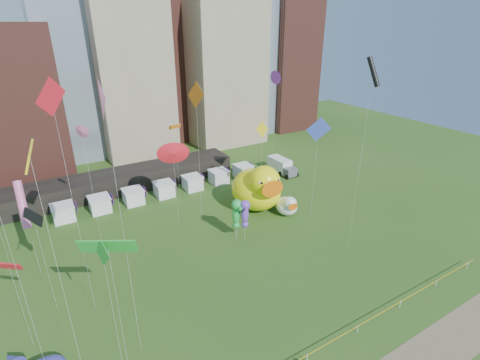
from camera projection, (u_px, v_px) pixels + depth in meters
skyline at (116, 47)px, 70.26m from camera, size 101.00×23.00×68.00m
pavilion at (123, 181)px, 60.37m from camera, size 38.00×6.00×3.20m
vendor_tents at (164, 190)px, 58.26m from camera, size 33.24×2.80×2.40m
caution_tape at (307, 356)px, 29.79m from camera, size 50.00×0.06×0.90m
big_duck at (258, 188)px, 53.34m from camera, size 8.37×10.42×7.62m
small_duck at (287, 205)px, 52.47m from camera, size 3.90×4.59×3.26m
seahorse_green at (237, 212)px, 45.41m from camera, size 1.49×1.83×5.79m
seahorse_purple at (245, 212)px, 45.19m from camera, size 1.72×1.91×5.79m
box_truck at (281, 166)px, 67.25m from camera, size 2.75×6.36×2.67m
kite_0 at (52, 102)px, 27.41m from camera, size 2.36×1.84×22.29m
kite_1 at (22, 205)px, 37.10m from camera, size 0.94×2.91×11.20m
kite_2 at (373, 73)px, 36.78m from camera, size 0.92×1.87×22.85m
kite_3 at (103, 256)px, 25.13m from camera, size 0.61×2.12×12.38m
kite_4 at (262, 130)px, 54.73m from camera, size 2.66×0.58×12.40m
kite_5 at (318, 130)px, 47.32m from camera, size 2.23×2.43×14.70m
kite_6 at (196, 97)px, 44.41m from camera, size 0.73×3.29×19.43m
kite_7 at (276, 78)px, 51.24m from camera, size 0.36×1.88×19.68m
kite_8 at (9, 267)px, 28.45m from camera, size 1.89×1.61×8.70m
kite_9 at (82, 132)px, 40.23m from camera, size 0.87×1.36×15.52m
kite_10 at (33, 217)px, 31.76m from camera, size 1.62×2.98×10.74m
kite_11 at (108, 247)px, 25.44m from camera, size 3.82×2.54×12.12m
kite_12 at (30, 157)px, 20.21m from camera, size 0.82×3.38×19.67m
kite_14 at (175, 127)px, 52.26m from camera, size 1.91×0.59×12.38m
kite_16 at (173, 153)px, 46.92m from camera, size 2.84×1.07×11.72m
kite_17 at (103, 99)px, 22.63m from camera, size 0.74×2.57×22.89m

